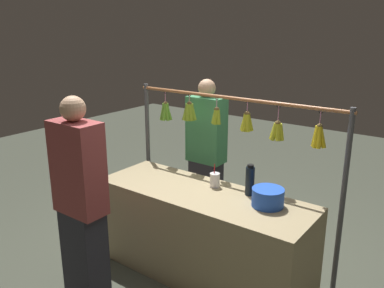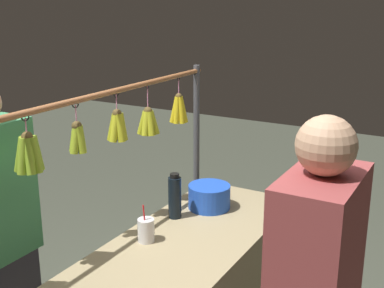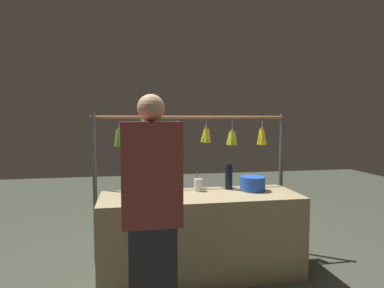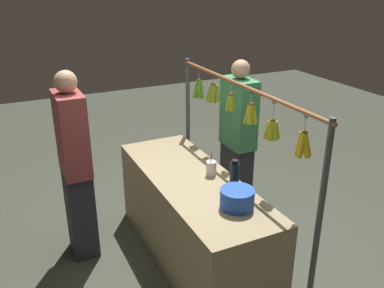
{
  "view_description": "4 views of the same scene",
  "coord_description": "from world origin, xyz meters",
  "px_view_note": "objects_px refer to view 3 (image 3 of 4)",
  "views": [
    {
      "loc": [
        -1.85,
        2.65,
        2.2
      ],
      "look_at": [
        0.12,
        0.0,
        1.23
      ],
      "focal_mm": 37.75,
      "sensor_mm": 36.0,
      "label": 1
    },
    {
      "loc": [
        2.0,
        1.25,
        2.05
      ],
      "look_at": [
        -0.2,
        0.0,
        1.33
      ],
      "focal_mm": 47.39,
      "sensor_mm": 36.0,
      "label": 2
    },
    {
      "loc": [
        0.66,
        3.16,
        1.55
      ],
      "look_at": [
        0.09,
        0.0,
        1.31
      ],
      "focal_mm": 31.11,
      "sensor_mm": 36.0,
      "label": 3
    },
    {
      "loc": [
        -2.87,
        1.39,
        2.44
      ],
      "look_at": [
        0.02,
        0.0,
        1.12
      ],
      "focal_mm": 39.06,
      "sensor_mm": 36.0,
      "label": 4
    }
  ],
  "objects_px": {
    "water_bottle": "(229,177)",
    "blue_bucket": "(253,184)",
    "drink_cup": "(198,185)",
    "customer_person": "(152,220)",
    "vendor_person": "(148,181)"
  },
  "relations": [
    {
      "from": "drink_cup",
      "to": "customer_person",
      "type": "xyz_separation_m",
      "value": [
        0.54,
        1.05,
        -0.02
      ]
    },
    {
      "from": "blue_bucket",
      "to": "drink_cup",
      "type": "height_order",
      "value": "drink_cup"
    },
    {
      "from": "water_bottle",
      "to": "blue_bucket",
      "type": "xyz_separation_m",
      "value": [
        -0.22,
        0.11,
        -0.06
      ]
    },
    {
      "from": "drink_cup",
      "to": "blue_bucket",
      "type": "bearing_deg",
      "value": 171.66
    },
    {
      "from": "water_bottle",
      "to": "blue_bucket",
      "type": "relative_size",
      "value": 1.06
    },
    {
      "from": "drink_cup",
      "to": "water_bottle",
      "type": "bearing_deg",
      "value": -175.3
    },
    {
      "from": "water_bottle",
      "to": "blue_bucket",
      "type": "bearing_deg",
      "value": 153.91
    },
    {
      "from": "blue_bucket",
      "to": "customer_person",
      "type": "bearing_deg",
      "value": 41.4
    },
    {
      "from": "blue_bucket",
      "to": "customer_person",
      "type": "relative_size",
      "value": 0.15
    },
    {
      "from": "water_bottle",
      "to": "blue_bucket",
      "type": "height_order",
      "value": "water_bottle"
    },
    {
      "from": "blue_bucket",
      "to": "drink_cup",
      "type": "distance_m",
      "value": 0.57
    },
    {
      "from": "water_bottle",
      "to": "drink_cup",
      "type": "relative_size",
      "value": 1.31
    },
    {
      "from": "blue_bucket",
      "to": "customer_person",
      "type": "xyz_separation_m",
      "value": [
        1.1,
        0.97,
        -0.03
      ]
    },
    {
      "from": "water_bottle",
      "to": "drink_cup",
      "type": "distance_m",
      "value": 0.34
    },
    {
      "from": "drink_cup",
      "to": "vendor_person",
      "type": "xyz_separation_m",
      "value": [
        0.49,
        -0.57,
        -0.04
      ]
    }
  ]
}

